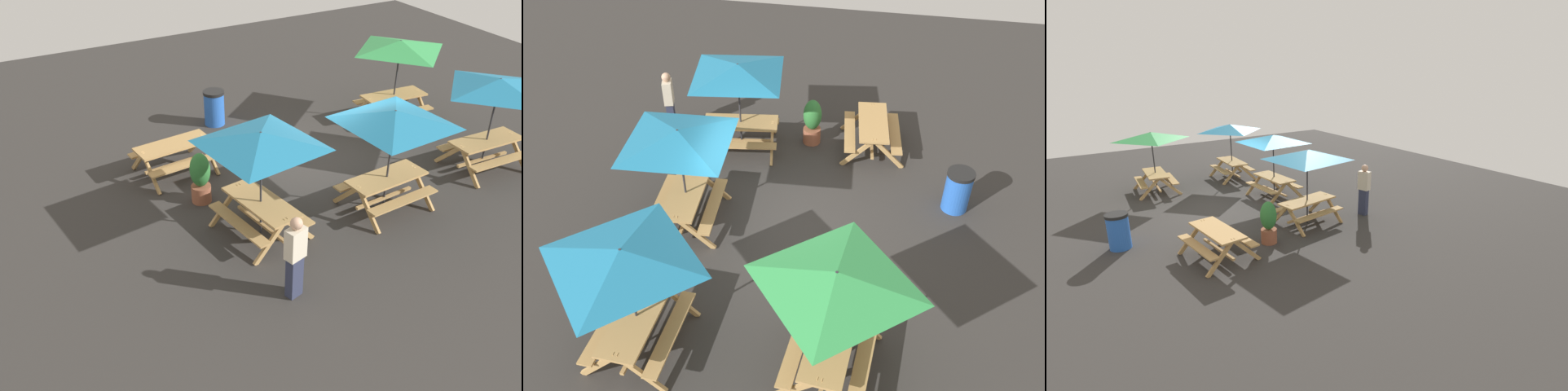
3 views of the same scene
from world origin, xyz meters
TOP-DOWN VIEW (x-y plane):
  - ground_plane at (0.00, 0.00)m, footprint 24.00×24.00m
  - picnic_table_0 at (3.33, -1.79)m, footprint 1.93×1.69m
  - picnic_table_1 at (-0.13, 1.83)m, footprint 2.82×2.82m
  - picnic_table_2 at (2.70, 1.38)m, footprint 2.80×2.80m
  - picnic_table_3 at (-3.17, -1.61)m, footprint 2.17×2.17m
  - picnic_table_4 at (-3.33, 1.61)m, footprint 2.07×2.07m
  - trash_bin_blue at (1.36, -3.76)m, footprint 0.59×0.59m
  - potted_plant_0 at (3.29, -0.30)m, footprint 0.45×0.45m
  - person_standing at (3.10, 3.32)m, footprint 0.40×0.31m

SIDE VIEW (x-z plane):
  - ground_plane at x=0.00m, z-range 0.00..0.00m
  - trash_bin_blue at x=1.36m, z-range 0.00..0.98m
  - picnic_table_0 at x=3.33m, z-range 0.16..0.97m
  - potted_plant_0 at x=3.29m, z-range 0.01..1.21m
  - person_standing at x=3.10m, z-range 0.05..1.72m
  - picnic_table_1 at x=-0.13m, z-range 0.82..3.16m
  - picnic_table_2 at x=2.70m, z-range 0.82..3.16m
  - picnic_table_3 at x=-3.17m, z-range 0.82..3.16m
  - picnic_table_4 at x=-3.33m, z-range 0.82..3.16m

